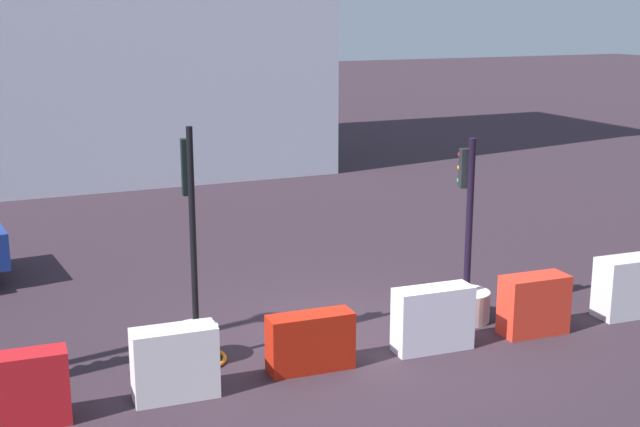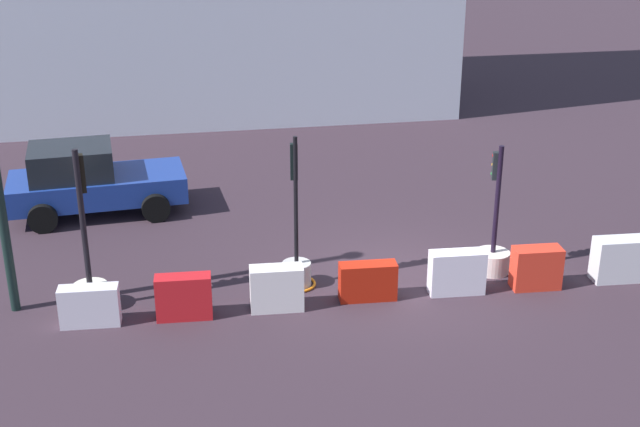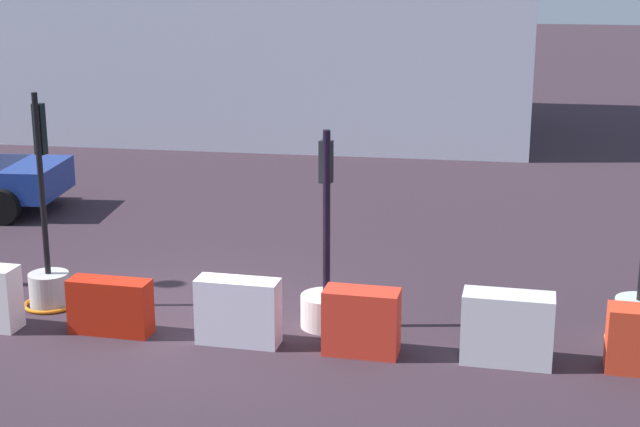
{
  "view_description": "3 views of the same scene",
  "coord_description": "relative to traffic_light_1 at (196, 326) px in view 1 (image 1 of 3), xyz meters",
  "views": [
    {
      "loc": [
        -4.93,
        -10.29,
        4.58
      ],
      "look_at": [
        -0.25,
        0.33,
        1.79
      ],
      "focal_mm": 47.91,
      "sensor_mm": 36.0,
      "label": 1
    },
    {
      "loc": [
        -4.47,
        -15.31,
        7.85
      ],
      "look_at": [
        -1.75,
        -0.37,
        1.72
      ],
      "focal_mm": 47.78,
      "sensor_mm": 36.0,
      "label": 2
    },
    {
      "loc": [
        3.99,
        -12.4,
        5.04
      ],
      "look_at": [
        1.83,
        0.31,
        1.53
      ],
      "focal_mm": 54.03,
      "sensor_mm": 36.0,
      "label": 3
    }
  ],
  "objects": [
    {
      "name": "ground_plane",
      "position": [
        2.16,
        -0.07,
        -0.5
      ],
      "size": [
        120.0,
        120.0,
        0.0
      ],
      "primitive_type": "plane",
      "color": "#33252E"
    },
    {
      "name": "traffic_light_1",
      "position": [
        0.0,
        0.0,
        0.0
      ],
      "size": [
        0.79,
        0.79,
        3.15
      ],
      "color": "#B5B0B0",
      "rests_on": "ground_plane"
    },
    {
      "name": "traffic_light_2",
      "position": [
        4.14,
        -0.11,
        -0.03
      ],
      "size": [
        0.72,
        0.72,
        2.77
      ],
      "color": "silver",
      "rests_on": "ground_plane"
    },
    {
      "name": "construction_barrier_1",
      "position": [
        -2.29,
        -0.97,
        -0.07
      ],
      "size": [
        1.06,
        0.43,
        0.87
      ],
      "color": "red",
      "rests_on": "ground_plane"
    },
    {
      "name": "construction_barrier_2",
      "position": [
        -0.53,
        -0.95,
        -0.06
      ],
      "size": [
        1.04,
        0.47,
        0.89
      ],
      "color": "white",
      "rests_on": "ground_plane"
    },
    {
      "name": "construction_barrier_3",
      "position": [
        1.28,
        -0.85,
        -0.12
      ],
      "size": [
        1.14,
        0.44,
        0.76
      ],
      "color": "#B81E0D",
      "rests_on": "ground_plane"
    },
    {
      "name": "construction_barrier_4",
      "position": [
        3.09,
        -0.9,
        -0.06
      ],
      "size": [
        1.12,
        0.45,
        0.89
      ],
      "color": "white",
      "rests_on": "ground_plane"
    },
    {
      "name": "construction_barrier_5",
      "position": [
        4.74,
        -0.97,
        -0.07
      ],
      "size": [
        0.99,
        0.5,
        0.87
      ],
      "color": "red",
      "rests_on": "ground_plane"
    },
    {
      "name": "construction_barrier_6",
      "position": [
        6.58,
        -0.95,
        -0.04
      ],
      "size": [
        1.16,
        0.54,
        0.92
      ],
      "color": "silver",
      "rests_on": "ground_plane"
    }
  ]
}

